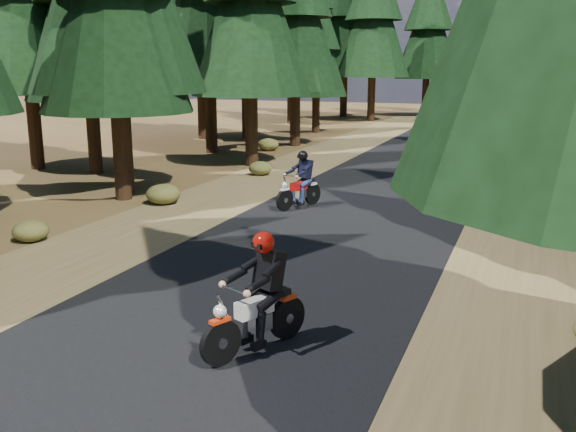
{
  "coord_description": "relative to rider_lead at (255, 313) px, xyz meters",
  "views": [
    {
      "loc": [
        4.49,
        -10.2,
        4.06
      ],
      "look_at": [
        0.0,
        1.5,
        1.1
      ],
      "focal_mm": 40.0,
      "sensor_mm": 36.0,
      "label": 1
    }
  ],
  "objects": [
    {
      "name": "shoulder_r",
      "position": [
        3.63,
        7.33,
        -0.59
      ],
      "size": [
        3.2,
        100.0,
        0.01
      ],
      "primitive_type": "cube",
      "color": "brown",
      "rests_on": "ground"
    },
    {
      "name": "rider_lead",
      "position": [
        0.0,
        0.0,
        0.0
      ],
      "size": [
        1.36,
        2.04,
        1.76
      ],
      "rotation": [
        0.0,
        0.0,
        2.71
      ],
      "color": "silver",
      "rests_on": "road"
    },
    {
      "name": "rider_follow",
      "position": [
        -2.72,
        9.28,
        -0.04
      ],
      "size": [
        1.22,
        1.92,
        1.65
      ],
      "rotation": [
        0.0,
        0.0,
        2.75
      ],
      "color": "#A00C0A",
      "rests_on": "road"
    },
    {
      "name": "road",
      "position": [
        -0.97,
        7.33,
        -0.58
      ],
      "size": [
        6.0,
        100.0,
        0.01
      ],
      "primitive_type": "cube",
      "color": "black",
      "rests_on": "ground"
    },
    {
      "name": "understory_shrubs",
      "position": [
        -0.81,
        9.79,
        -0.32
      ],
      "size": [
        16.29,
        29.62,
        0.61
      ],
      "color": "#474C1E",
      "rests_on": "ground"
    },
    {
      "name": "ground",
      "position": [
        -0.97,
        2.33,
        -0.59
      ],
      "size": [
        120.0,
        120.0,
        0.0
      ],
      "primitive_type": "plane",
      "color": "#4D331B",
      "rests_on": "ground"
    },
    {
      "name": "shoulder_l",
      "position": [
        -5.57,
        7.33,
        -0.59
      ],
      "size": [
        3.2,
        100.0,
        0.01
      ],
      "primitive_type": "cube",
      "color": "brown",
      "rests_on": "ground"
    }
  ]
}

